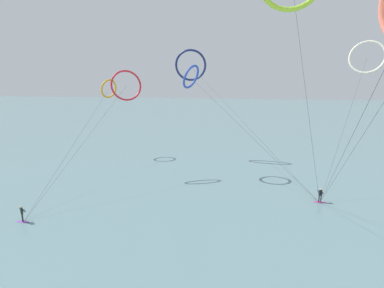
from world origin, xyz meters
TOP-DOWN VIEW (x-y plane):
  - sea_water at (0.00, 107.42)m, footprint 400.00×200.00m
  - surfer_magenta at (13.12, 32.76)m, footprint 1.40×0.70m
  - surfer_violet at (-17.12, 22.43)m, footprint 1.40×0.73m
  - kite_crimson at (-12.39, 39.08)m, footprint 6.88×18.35m
  - kite_cobalt at (-3.53, 41.62)m, footprint 18.11×10.89m
  - kite_navy at (-5.35, 51.25)m, footprint 21.27×19.46m
  - kite_amber at (-19.90, 49.49)m, footprint 3.99×28.89m
  - kite_ivory at (19.52, 41.96)m, footprint 8.70×10.63m

SIDE VIEW (x-z plane):
  - sea_water at x=0.00m, z-range 0.00..0.08m
  - surfer_magenta at x=13.12m, z-range -0.03..1.67m
  - surfer_violet at x=-17.12m, z-range -0.03..1.67m
  - kite_amber at x=-19.90m, z-range 5.22..19.13m
  - kite_crimson at x=-12.39m, z-range 5.44..20.66m
  - kite_cobalt at x=-3.53m, z-range 6.24..22.22m
  - kite_navy at x=-5.35m, z-range 6.75..25.69m
  - kite_ivory at x=19.52m, z-range 7.26..26.16m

